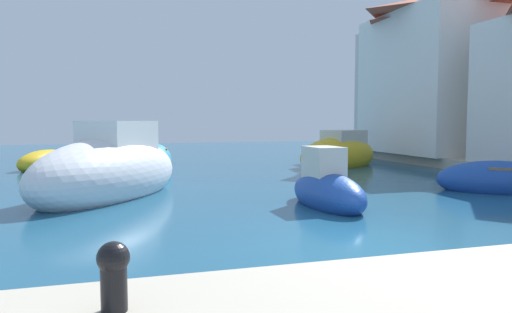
# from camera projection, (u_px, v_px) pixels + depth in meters

# --- Properties ---
(ground) EXTENTS (80.00, 80.00, 0.00)m
(ground) POSITION_uv_depth(u_px,v_px,m) (370.00, 247.00, 8.15)
(ground) COLOR #1E5170
(moored_boat_0) EXTENTS (3.82, 3.32, 1.28)m
(moored_boat_0) POSITION_uv_depth(u_px,v_px,m) (499.00, 181.00, 14.42)
(moored_boat_0) COLOR #1E479E
(moored_boat_0) RESTS_ON ground
(moored_boat_1) EXTENTS (5.57, 6.62, 2.75)m
(moored_boat_1) POSITION_uv_depth(u_px,v_px,m) (110.00, 172.00, 13.65)
(moored_boat_1) COLOR white
(moored_boat_1) RESTS_ON ground
(moored_boat_2) EXTENTS (5.82, 4.55, 2.21)m
(moored_boat_2) POSITION_uv_depth(u_px,v_px,m) (339.00, 154.00, 22.43)
(moored_boat_2) COLOR gold
(moored_boat_2) RESTS_ON ground
(moored_boat_4) EXTENTS (2.34, 4.41, 1.58)m
(moored_boat_4) POSITION_uv_depth(u_px,v_px,m) (152.00, 160.00, 20.92)
(moored_boat_4) COLOR teal
(moored_boat_4) RESTS_ON ground
(moored_boat_5) EXTENTS (1.43, 3.32, 1.82)m
(moored_boat_5) POSITION_uv_depth(u_px,v_px,m) (327.00, 190.00, 12.05)
(moored_boat_5) COLOR #1E479E
(moored_boat_5) RESTS_ON ground
(moored_boat_9) EXTENTS (2.88, 3.58, 1.17)m
(moored_boat_9) POSITION_uv_depth(u_px,v_px,m) (47.00, 162.00, 21.29)
(moored_boat_9) COLOR gold
(moored_boat_9) RESTS_ON ground
(waterfront_building_annex) EXTENTS (7.22, 7.92, 8.77)m
(waterfront_building_annex) POSITION_uv_depth(u_px,v_px,m) (447.00, 72.00, 25.29)
(waterfront_building_annex) COLOR white
(waterfront_building_annex) RESTS_ON quay_promenade
(waterfront_building_far) EXTENTS (5.81, 8.75, 8.27)m
(waterfront_building_far) POSITION_uv_depth(u_px,v_px,m) (431.00, 79.00, 26.55)
(waterfront_building_far) COLOR beige
(waterfront_building_far) RESTS_ON quay_promenade
(mooring_bollard) EXTENTS (0.30, 0.30, 0.65)m
(mooring_bollard) POSITION_uv_depth(u_px,v_px,m) (114.00, 272.00, 4.17)
(mooring_bollard) COLOR black
(mooring_bollard) RESTS_ON quay_promenade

